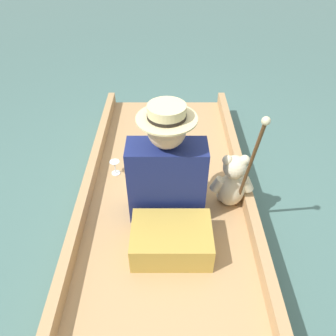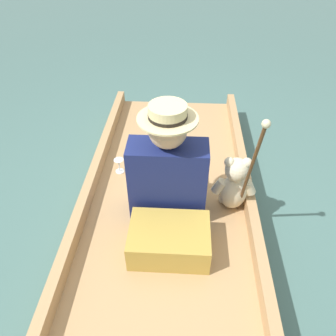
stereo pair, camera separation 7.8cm
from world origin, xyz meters
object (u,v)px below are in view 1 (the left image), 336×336
at_px(walking_cane, 252,162).
at_px(seated_person, 168,171).
at_px(wine_glass, 116,165).
at_px(teddy_bear, 233,182).

bearing_deg(walking_cane, seated_person, 162.38).
xyz_separation_m(seated_person, wine_glass, (-0.38, 0.31, -0.21)).
xyz_separation_m(teddy_bear, wine_glass, (-0.80, 0.31, -0.11)).
height_order(seated_person, wine_glass, seated_person).
bearing_deg(seated_person, teddy_bear, -4.85).
distance_m(teddy_bear, wine_glass, 0.86).
distance_m(seated_person, walking_cane, 0.52).
bearing_deg(wine_glass, teddy_bear, -21.02).
bearing_deg(teddy_bear, seated_person, -179.42).
bearing_deg(seated_person, wine_glass, 135.38).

